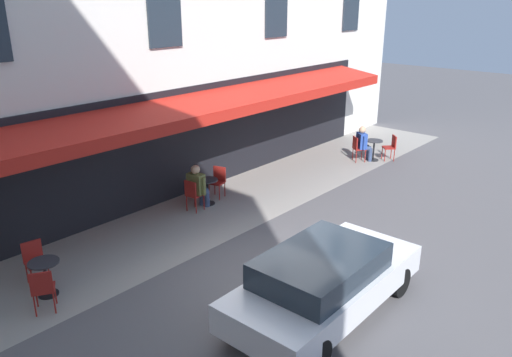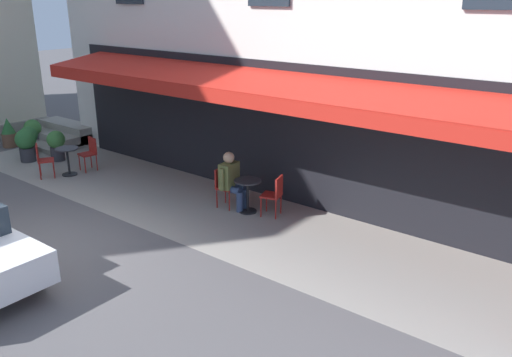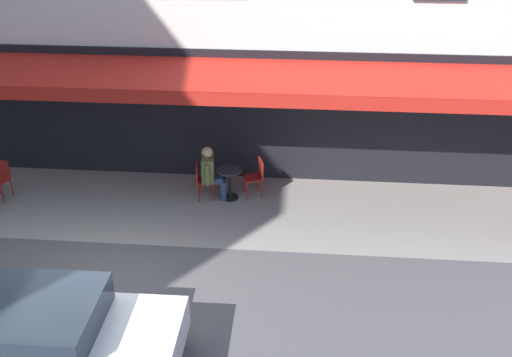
{
  "view_description": "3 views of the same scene",
  "coord_description": "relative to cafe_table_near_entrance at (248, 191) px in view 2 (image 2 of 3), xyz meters",
  "views": [
    {
      "loc": [
        7.23,
        6.06,
        5.65
      ],
      "look_at": [
        -2.58,
        -2.55,
        0.92
      ],
      "focal_mm": 35.48,
      "sensor_mm": 36.0,
      "label": 1
    },
    {
      "loc": [
        -8.88,
        4.53,
        4.58
      ],
      "look_at": [
        -2.42,
        -3.58,
        0.96
      ],
      "focal_mm": 36.98,
      "sensor_mm": 36.0,
      "label": 2
    },
    {
      "loc": [
        -3.56,
        7.73,
        6.74
      ],
      "look_at": [
        -2.65,
        -2.99,
        1.0
      ],
      "focal_mm": 40.51,
      "sensor_mm": 36.0,
      "label": 3
    }
  ],
  "objects": [
    {
      "name": "cafe_table_near_entrance",
      "position": [
        0.0,
        0.0,
        0.0
      ],
      "size": [
        0.6,
        0.6,
        0.75
      ],
      "color": "black",
      "rests_on": "ground_plane"
    },
    {
      "name": "potted_plant_under_sign",
      "position": [
        7.4,
        1.05,
        0.05
      ],
      "size": [
        0.59,
        0.59,
        0.96
      ],
      "color": "#2D2D33",
      "rests_on": "ground_plane"
    },
    {
      "name": "cafe_chair_red_under_awning",
      "position": [
        0.63,
        0.08,
        0.06
      ],
      "size": [
        0.45,
        0.45,
        0.91
      ],
      "color": "maroon",
      "rests_on": "ground_plane"
    },
    {
      "name": "potted_plant_entrance_right",
      "position": [
        6.79,
        0.47,
        0.01
      ],
      "size": [
        0.51,
        0.51,
        0.89
      ],
      "color": "#2D2D33",
      "rests_on": "ground_plane"
    },
    {
      "name": "cafe_chair_red_corner_right",
      "position": [
        5.7,
        1.56,
        0.06
      ],
      "size": [
        0.55,
        0.55,
        0.91
      ],
      "color": "maroon",
      "rests_on": "ground_plane"
    },
    {
      "name": "seated_patron_in_olive",
      "position": [
        0.41,
        0.05,
        0.21
      ],
      "size": [
        0.58,
        0.67,
        1.32
      ],
      "color": "navy",
      "rests_on": "ground_plane"
    },
    {
      "name": "potted_plant_entrance_left",
      "position": [
        8.03,
        0.63,
        0.01
      ],
      "size": [
        0.53,
        0.53,
        0.86
      ],
      "color": "#2D2D33",
      "rests_on": "ground_plane"
    },
    {
      "name": "sidewalk_cafe_terrace",
      "position": [
        -1.28,
        0.46,
        -0.49
      ],
      "size": [
        20.5,
        3.2,
        0.01
      ],
      "primitive_type": "cube",
      "color": "gray",
      "rests_on": "ground_plane"
    },
    {
      "name": "potted_plant_by_steps",
      "position": [
        9.08,
        -0.09,
        -0.04
      ],
      "size": [
        0.55,
        0.55,
        0.79
      ],
      "color": "#4C4C51",
      "rests_on": "ground_plane"
    },
    {
      "name": "cafe_chair_red_by_window",
      "position": [
        -0.6,
        -0.18,
        0.06
      ],
      "size": [
        0.5,
        0.5,
        0.91
      ],
      "color": "maroon",
      "rests_on": "ground_plane"
    },
    {
      "name": "ground_plane",
      "position": [
        1.97,
        3.86,
        -0.49
      ],
      "size": [
        70.0,
        70.0,
        0.0
      ],
      "primitive_type": "plane",
      "color": "#565456"
    },
    {
      "name": "cafe_table_mid_terrace",
      "position": [
        5.38,
        1.01,
        0.0
      ],
      "size": [
        0.6,
        0.6,
        0.75
      ],
      "color": "black",
      "rests_on": "ground_plane"
    },
    {
      "name": "potted_plant_mid_terrace",
      "position": [
        9.32,
        0.59,
        -0.04
      ],
      "size": [
        0.45,
        0.45,
        0.93
      ],
      "color": "brown",
      "rests_on": "ground_plane"
    },
    {
      "name": "cafe_chair_red_near_door",
      "position": [
        5.28,
        0.39,
        0.06
      ],
      "size": [
        0.46,
        0.46,
        0.91
      ],
      "color": "maroon",
      "rests_on": "ground_plane"
    },
    {
      "name": "back_alley_steps",
      "position": [
        8.57,
        -0.74,
        -0.25
      ],
      "size": [
        2.4,
        1.75,
        0.6
      ],
      "color": "gray",
      "rests_on": "ground_plane"
    }
  ]
}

